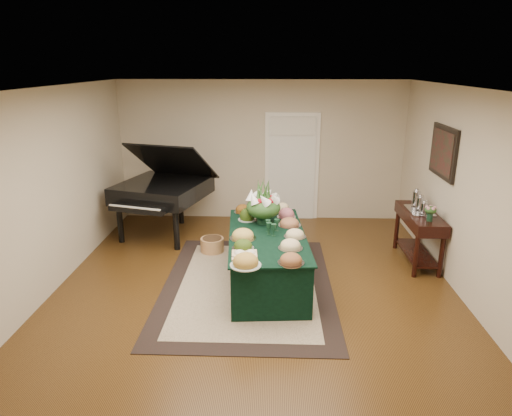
{
  "coord_description": "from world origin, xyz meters",
  "views": [
    {
      "loc": [
        0.23,
        -5.78,
        2.99
      ],
      "look_at": [
        0.0,
        0.3,
        1.05
      ],
      "focal_mm": 32.0,
      "sensor_mm": 36.0,
      "label": 1
    }
  ],
  "objects_px": {
    "floral_centerpiece": "(263,203)",
    "mahogany_sideboard": "(419,224)",
    "grand_piano": "(163,189)",
    "buffet_table": "(267,258)"
  },
  "relations": [
    {
      "from": "floral_centerpiece",
      "to": "grand_piano",
      "type": "xyz_separation_m",
      "value": [
        -1.81,
        1.38,
        -0.19
      ]
    },
    {
      "from": "buffet_table",
      "to": "grand_piano",
      "type": "distance_m",
      "value": 2.67
    },
    {
      "from": "buffet_table",
      "to": "grand_piano",
      "type": "bearing_deg",
      "value": 135.71
    },
    {
      "from": "floral_centerpiece",
      "to": "mahogany_sideboard",
      "type": "bearing_deg",
      "value": 8.13
    },
    {
      "from": "grand_piano",
      "to": "mahogany_sideboard",
      "type": "relative_size",
      "value": 1.5
    },
    {
      "from": "floral_centerpiece",
      "to": "mahogany_sideboard",
      "type": "relative_size",
      "value": 0.41
    },
    {
      "from": "floral_centerpiece",
      "to": "mahogany_sideboard",
      "type": "distance_m",
      "value": 2.46
    },
    {
      "from": "floral_centerpiece",
      "to": "buffet_table",
      "type": "bearing_deg",
      "value": -82.06
    },
    {
      "from": "buffet_table",
      "to": "grand_piano",
      "type": "relative_size",
      "value": 1.18
    },
    {
      "from": "floral_centerpiece",
      "to": "grand_piano",
      "type": "relative_size",
      "value": 0.27
    }
  ]
}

